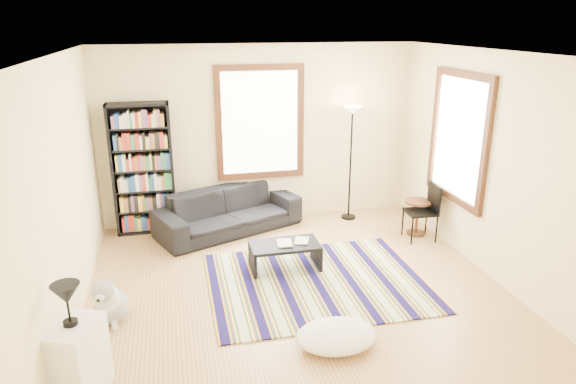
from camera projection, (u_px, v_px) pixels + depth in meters
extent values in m
cube|color=tan|center=(297.00, 293.00, 6.28)|extent=(5.00, 5.00, 0.10)
cube|color=white|center=(299.00, 48.00, 5.36)|extent=(5.00, 5.00, 0.10)
cube|color=beige|center=(259.00, 134.00, 8.18)|extent=(5.00, 0.10, 2.80)
cube|color=beige|center=(388.00, 290.00, 3.47)|extent=(5.00, 0.10, 2.80)
cube|color=beige|center=(58.00, 197.00, 5.28)|extent=(0.10, 5.00, 2.80)
cube|color=beige|center=(497.00, 167.00, 6.36)|extent=(0.10, 5.00, 2.80)
cube|color=white|center=(260.00, 123.00, 8.04)|extent=(1.20, 0.06, 1.60)
cube|color=white|center=(459.00, 138.00, 7.02)|extent=(0.06, 1.20, 1.60)
cube|color=#120C3F|center=(317.00, 282.00, 6.44)|extent=(2.67, 2.14, 0.02)
imported|color=black|center=(228.00, 211.00, 7.93)|extent=(1.66, 2.38, 0.65)
cube|color=black|center=(143.00, 169.00, 7.71)|extent=(0.90, 0.30, 2.00)
cube|color=black|center=(285.00, 256.00, 6.75)|extent=(0.92, 0.55, 0.36)
imported|color=beige|center=(277.00, 243.00, 6.67)|extent=(0.22, 0.28, 0.02)
imported|color=beige|center=(295.00, 240.00, 6.77)|extent=(0.25, 0.29, 0.02)
ellipsoid|color=beige|center=(337.00, 336.00, 5.18)|extent=(0.94, 0.77, 0.21)
cylinder|color=#4E2C13|center=(417.00, 217.00, 7.82)|extent=(0.50, 0.50, 0.54)
cube|color=black|center=(420.00, 212.00, 7.59)|extent=(0.44, 0.42, 0.86)
cube|color=white|center=(76.00, 360.00, 4.43)|extent=(0.54, 0.61, 0.70)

